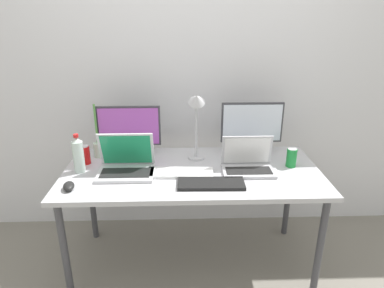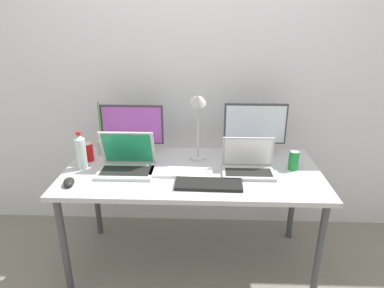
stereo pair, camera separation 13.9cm
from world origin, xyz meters
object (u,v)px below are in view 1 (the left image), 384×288
laptop_secondary (248,163)px  keyboard_aux (180,173)px  soda_can_by_laptop (291,158)px  bamboo_vase (98,147)px  water_bottle (78,155)px  soda_can_near_keyboard (85,155)px  monitor_left (129,131)px  keyboard_main (211,184)px  desk_lamp (196,113)px  monitor_center (252,128)px  laptop_silver (126,164)px  mouse_by_keyboard (69,186)px  work_desk (192,178)px

laptop_secondary → keyboard_aux: bearing=-174.3°
soda_can_by_laptop → bamboo_vase: (-1.31, 0.21, 0.01)m
water_bottle → soda_can_near_keyboard: size_ratio=2.01×
monitor_left → keyboard_main: monitor_left is taller
desk_lamp → keyboard_main: bearing=-78.4°
water_bottle → soda_can_by_laptop: bearing=1.4°
keyboard_main → keyboard_aux: bearing=141.9°
monitor_left → water_bottle: size_ratio=1.73×
soda_can_near_keyboard → bamboo_vase: (0.06, 0.12, 0.01)m
monitor_left → soda_can_by_laptop: 1.12m
bamboo_vase → desk_lamp: desk_lamp is taller
keyboard_main → desk_lamp: 0.49m
laptop_secondary → water_bottle: bearing=178.8°
desk_lamp → keyboard_aux: bearing=-118.5°
monitor_left → keyboard_aux: 0.51m
monitor_center → laptop_secondary: (-0.07, -0.27, -0.15)m
bamboo_vase → laptop_secondary: bearing=-14.5°
laptop_silver → water_bottle: bearing=174.8°
keyboard_aux → bamboo_vase: (-0.57, 0.30, 0.06)m
laptop_secondary → keyboard_aux: (-0.43, -0.04, -0.04)m
monitor_left → laptop_secondary: monitor_left is taller
monitor_left → soda_can_near_keyboard: (-0.28, -0.14, -0.12)m
monitor_left → laptop_silver: size_ratio=1.26×
monitor_left → mouse_by_keyboard: 0.60m
laptop_secondary → bamboo_vase: bearing=165.5°
soda_can_near_keyboard → desk_lamp: 0.80m
work_desk → monitor_center: (0.43, 0.25, 0.26)m
laptop_silver → soda_can_by_laptop: laptop_silver is taller
laptop_secondary → water_bottle: (-1.07, 0.02, 0.06)m
work_desk → desk_lamp: (0.03, 0.14, 0.40)m
monitor_left → bamboo_vase: bearing=-174.1°
monitor_left → bamboo_vase: size_ratio=1.15×
mouse_by_keyboard → monitor_left: bearing=46.3°
laptop_silver → water_bottle: size_ratio=1.37×
bamboo_vase → keyboard_main: bearing=-30.9°
keyboard_aux → water_bottle: bearing=177.0°
water_bottle → bamboo_vase: bamboo_vase is taller
keyboard_main → soda_can_near_keyboard: 0.89m
work_desk → mouse_by_keyboard: size_ratio=15.76×
monitor_left → desk_lamp: 0.50m
desk_lamp → monitor_center: bearing=16.0°
laptop_silver → keyboard_aux: (0.34, -0.04, -0.05)m
laptop_silver → mouse_by_keyboard: (-0.30, -0.21, -0.04)m
laptop_secondary → desk_lamp: desk_lamp is taller
keyboard_aux → water_bottle: water_bottle is taller
work_desk → soda_can_by_laptop: 0.67m
soda_can_near_keyboard → keyboard_aux: bearing=-16.3°
laptop_silver → mouse_by_keyboard: size_ratio=3.31×
keyboard_aux → bamboo_vase: bamboo_vase is taller
monitor_left → bamboo_vase: (-0.22, -0.02, -0.11)m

